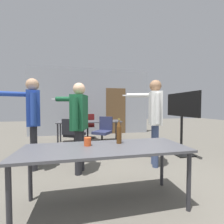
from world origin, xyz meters
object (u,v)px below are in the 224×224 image
Objects in this scene: office_chair_far_right at (88,127)px; person_left_plaid at (79,119)px; drink_cup at (88,142)px; person_right_polo at (32,114)px; person_far_watching at (154,113)px; beer_bottle at (119,132)px; office_chair_side_rolled at (103,133)px; office_chair_near_pushed at (73,136)px; tv_screen at (182,115)px.

person_left_plaid is at bearing -99.08° from office_chair_far_right.
person_right_polo is at bearing 128.45° from drink_cup.
person_far_watching is at bearing -74.32° from person_left_plaid.
person_far_watching is at bearing 42.15° from beer_bottle.
office_chair_side_rolled is 2.74× the size of beer_bottle.
person_left_plaid is at bearing -128.04° from person_right_polo.
office_chair_near_pushed is (-1.69, 1.40, -0.68)m from person_far_watching.
office_chair_side_rolled is 0.90m from office_chair_near_pushed.
person_left_plaid is at bearing -55.11° from office_chair_near_pushed.
person_right_polo is 2.17m from office_chair_side_rolled.
office_chair_side_rolled is at bearing -120.79° from tv_screen.
drink_cup is at bearing -95.85° from office_chair_far_right.
drink_cup is (-2.45, -1.47, -0.22)m from tv_screen.
person_far_watching is 16.89× the size of drink_cup.
person_far_watching reaches higher than office_chair_far_right.
office_chair_far_right is at bearing -35.79° from office_chair_side_rolled.
office_chair_far_right reaches higher than office_chair_side_rolled.
beer_bottle is 0.43m from drink_cup.
tv_screen is 2.93m from office_chair_near_pushed.
office_chair_far_right is at bearing 9.57° from person_left_plaid.
person_left_plaid is 1.53m from office_chair_near_pushed.
tv_screen is at bearing 30.86° from drink_cup.
office_chair_far_right is at bearing 93.54° from beer_bottle.
tv_screen is 2.25m from office_chair_side_rolled.
person_left_plaid is (-1.52, -0.00, -0.08)m from person_far_watching.
tv_screen is at bearing -103.73° from person_right_polo.
person_right_polo reaches higher than office_chair_near_pushed.
person_far_watching is 1.95× the size of office_chair_side_rolled.
office_chair_side_rolled is (-1.87, 1.11, -0.58)m from tv_screen.
tv_screen is at bearing 35.09° from beer_bottle.
office_chair_far_right is 3.82m from beer_bottle.
tv_screen reaches higher than office_chair_near_pushed.
person_left_plaid reaches higher than office_chair_side_rolled.
person_left_plaid is 5.00× the size of beer_bottle.
office_chair_near_pushed is at bearing -110.40° from office_chair_far_right.
drink_cup is (1.01, -1.27, -0.30)m from person_right_polo.
person_right_polo reaches higher than beer_bottle.
office_chair_far_right is at bearing 100.96° from office_chair_near_pushed.
drink_cup is (-1.41, -0.93, -0.30)m from person_far_watching.
person_right_polo is (-3.46, -0.20, 0.08)m from tv_screen.
office_chair_near_pushed is (-2.74, 0.86, -0.59)m from tv_screen.
tv_screen is at bearing -62.56° from person_left_plaid.
person_far_watching is 1.00× the size of person_right_polo.
person_far_watching is at bearing -11.36° from office_chair_near_pushed.
person_far_watching is at bearing 33.46° from drink_cup.
person_left_plaid is 2.97m from office_chair_far_right.
drink_cup is at bearing -158.59° from person_right_polo.
office_chair_far_right is at bearing -136.11° from tv_screen.
office_chair_side_rolled reaches higher than drink_cup.
person_right_polo is at bearing 99.40° from person_far_watching.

